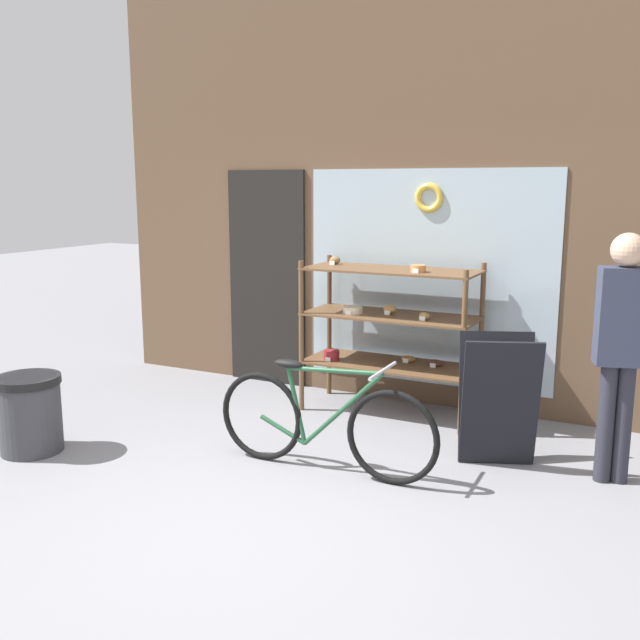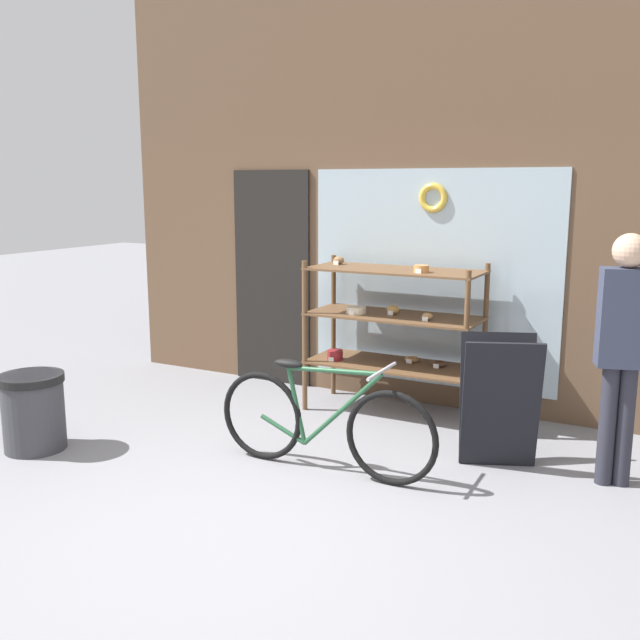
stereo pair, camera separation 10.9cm
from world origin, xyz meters
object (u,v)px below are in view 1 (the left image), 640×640
object	(u,v)px
pedestrian	(621,338)
bicycle	(323,423)
display_case	(389,321)
trash_bin	(30,410)
sandwich_board	(498,400)

from	to	relation	value
pedestrian	bicycle	bearing A→B (deg)	-175.54
display_case	bicycle	world-z (taller)	display_case
display_case	trash_bin	xyz separation A→B (m)	(-2.03, -2.06, -0.50)
trash_bin	bicycle	bearing A→B (deg)	16.93
bicycle	sandwich_board	size ratio (longest dim) A/B	1.78
display_case	pedestrian	size ratio (longest dim) A/B	0.89
display_case	sandwich_board	distance (m)	1.39
display_case	trash_bin	bearing A→B (deg)	-134.63
bicycle	trash_bin	distance (m)	2.21
sandwich_board	trash_bin	size ratio (longest dim) A/B	1.60
display_case	pedestrian	xyz separation A→B (m)	(1.88, -0.70, 0.17)
bicycle	trash_bin	bearing A→B (deg)	-163.88
display_case	bicycle	bearing A→B (deg)	-86.86
display_case	trash_bin	size ratio (longest dim) A/B	2.55
pedestrian	trash_bin	distance (m)	4.20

